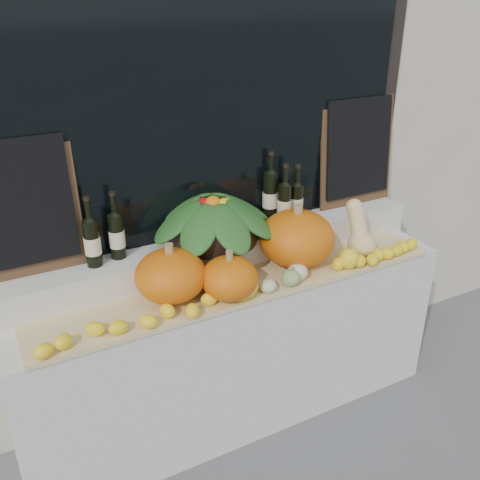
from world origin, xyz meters
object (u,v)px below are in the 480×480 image
Objects in this scene: pumpkin_left at (171,276)px; produce_bowl at (213,218)px; pumpkin_right at (297,238)px; wine_bottle_tall at (270,197)px; butternut_squash at (360,233)px.

pumpkin_left is 0.49× the size of produce_bowl.
wine_bottle_tall is at bearing 91.36° from pumpkin_right.
produce_bowl is (-0.38, 0.20, 0.11)m from pumpkin_right.
pumpkin_right is at bearing 169.47° from butternut_squash.
wine_bottle_tall reaches higher than pumpkin_left.
wine_bottle_tall reaches higher than produce_bowl.
produce_bowl is at bearing -170.18° from wine_bottle_tall.
pumpkin_right is at bearing 1.79° from pumpkin_left.
wine_bottle_tall is (-0.01, 0.26, 0.14)m from pumpkin_right.
butternut_squash is 0.43× the size of produce_bowl.
pumpkin_right is (0.70, 0.02, 0.02)m from pumpkin_left.
pumpkin_left is at bearing 177.58° from butternut_squash.
pumpkin_left is at bearing -145.81° from produce_bowl.
wine_bottle_tall reaches higher than butternut_squash.
wine_bottle_tall is (0.69, 0.28, 0.16)m from pumpkin_left.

